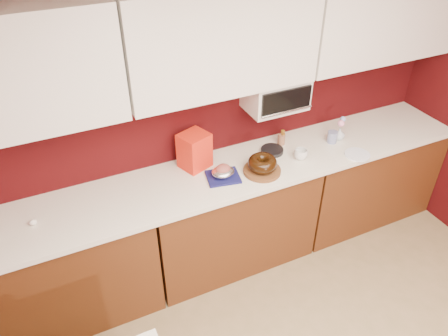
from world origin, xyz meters
TOP-DOWN VIEW (x-y plane):
  - wall_back at (0.00, 2.25)m, footprint 4.00×0.02m
  - base_cabinet_left at (-1.33, 1.94)m, footprint 1.31×0.58m
  - base_cabinet_center at (0.00, 1.94)m, footprint 1.31×0.58m
  - base_cabinet_right at (1.33, 1.94)m, footprint 1.31×0.58m
  - countertop at (0.00, 1.94)m, footprint 4.00×0.62m
  - upper_cabinet_center at (0.00, 2.08)m, footprint 1.31×0.33m
  - upper_cabinet_right at (1.33, 2.08)m, footprint 1.31×0.33m
  - toaster_oven at (0.45, 2.10)m, footprint 0.45×0.30m
  - toaster_oven_door at (0.45, 1.94)m, footprint 0.40×0.02m
  - toaster_oven_handle at (0.45, 1.93)m, footprint 0.42×0.02m
  - cake_base at (0.21, 1.82)m, footprint 0.32×0.32m
  - bundt_cake at (0.21, 1.82)m, footprint 0.28×0.28m
  - navy_towel at (-0.09, 1.88)m, footprint 0.27×0.24m
  - foil_ham_nest at (-0.09, 1.88)m, footprint 0.19×0.17m
  - roasted_ham at (-0.09, 1.88)m, footprint 0.13×0.12m
  - pandoro_box at (-0.21, 2.11)m, footprint 0.25×0.24m
  - dark_pan at (0.41, 2.03)m, footprint 0.19×0.19m
  - coffee_mug at (0.56, 1.85)m, footprint 0.12×0.12m
  - blue_jar at (0.93, 1.95)m, footprint 0.08×0.08m
  - flower_vase at (1.01, 1.96)m, footprint 0.08×0.08m
  - flower_pink at (1.01, 1.96)m, footprint 0.05×0.05m
  - flower_blue at (1.04, 1.98)m, footprint 0.05×0.05m
  - china_plate at (1.00, 1.70)m, footprint 0.26×0.26m
  - amber_bottle at (0.58, 2.14)m, footprint 0.04×0.04m
  - paper_cup at (0.54, 2.10)m, footprint 0.07×0.07m
  - egg_right at (-1.39, 1.95)m, footprint 0.06×0.05m
  - amber_bottle_tall at (0.55, 2.10)m, footprint 0.04×0.04m

SIDE VIEW (x-z plane):
  - base_cabinet_left at x=-1.33m, z-range 0.00..0.86m
  - base_cabinet_center at x=0.00m, z-range 0.00..0.86m
  - base_cabinet_right at x=1.33m, z-range 0.00..0.86m
  - countertop at x=0.00m, z-range 0.86..0.90m
  - china_plate at x=1.00m, z-range 0.90..0.91m
  - navy_towel at x=-0.09m, z-range 0.90..0.92m
  - cake_base at x=0.21m, z-range 0.90..0.93m
  - dark_pan at x=0.41m, z-range 0.90..0.93m
  - egg_right at x=-1.39m, z-range 0.90..0.94m
  - paper_cup at x=0.54m, z-range 0.90..0.99m
  - amber_bottle at x=0.58m, z-range 0.90..0.99m
  - blue_jar at x=0.93m, z-range 0.90..1.00m
  - coffee_mug at x=0.56m, z-range 0.90..1.00m
  - amber_bottle_tall at x=0.55m, z-range 0.90..1.00m
  - foil_ham_nest at x=-0.09m, z-range 0.92..0.99m
  - flower_vase at x=1.01m, z-range 0.90..1.01m
  - roasted_ham at x=-0.09m, z-range 0.94..1.02m
  - bundt_cake at x=0.21m, z-range 0.94..1.02m
  - pandoro_box at x=-0.21m, z-range 0.90..1.18m
  - flower_pink at x=1.01m, z-range 1.02..1.08m
  - flower_blue at x=1.04m, z-range 1.05..1.09m
  - wall_back at x=0.00m, z-range 0.00..2.50m
  - toaster_oven_handle at x=0.45m, z-range 1.29..1.31m
  - toaster_oven at x=0.45m, z-range 1.25..1.50m
  - toaster_oven_door at x=0.45m, z-range 1.28..1.47m
  - upper_cabinet_center at x=0.00m, z-range 1.50..2.20m
  - upper_cabinet_right at x=1.33m, z-range 1.50..2.20m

